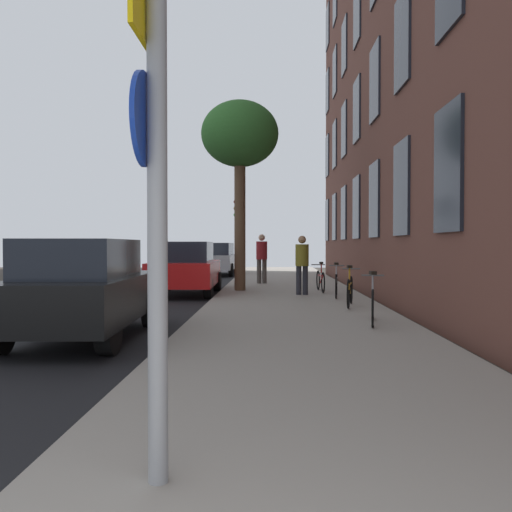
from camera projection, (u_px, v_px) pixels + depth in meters
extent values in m
plane|color=#332D28|center=(168.00, 298.00, 15.75)|extent=(41.80, 41.80, 0.00)
cube|color=black|center=(96.00, 298.00, 15.80)|extent=(7.00, 38.00, 0.01)
cube|color=gray|center=(289.00, 296.00, 15.65)|extent=(4.20, 38.00, 0.12)
cube|color=#1E232D|center=(448.00, 168.00, 8.79)|extent=(0.06, 1.32, 2.06)
cube|color=#1E232D|center=(401.00, 188.00, 11.91)|extent=(0.06, 1.32, 2.06)
cube|color=#1E232D|center=(374.00, 200.00, 15.04)|extent=(0.06, 1.32, 2.06)
cube|color=#1E232D|center=(356.00, 208.00, 18.16)|extent=(0.06, 1.32, 2.06)
cube|color=#1E232D|center=(344.00, 213.00, 21.28)|extent=(0.06, 1.32, 2.06)
cube|color=#1E232D|center=(334.00, 217.00, 24.41)|extent=(0.06, 1.32, 2.06)
cube|color=#1E232D|center=(327.00, 220.00, 27.53)|extent=(0.06, 1.32, 2.06)
cube|color=#1E232D|center=(402.00, 40.00, 11.85)|extent=(0.06, 1.32, 2.06)
cube|color=#1E232D|center=(375.00, 82.00, 14.97)|extent=(0.06, 1.32, 2.06)
cube|color=#1E232D|center=(357.00, 110.00, 18.09)|extent=(0.06, 1.32, 2.06)
cube|color=#1E232D|center=(344.00, 130.00, 21.22)|extent=(0.06, 1.32, 2.06)
cube|color=#1E232D|center=(335.00, 145.00, 24.34)|extent=(0.06, 1.32, 2.06)
cube|color=#1E232D|center=(327.00, 156.00, 27.46)|extent=(0.06, 1.32, 2.06)
cube|color=#1E232D|center=(357.00, 12.00, 18.02)|extent=(0.06, 1.32, 2.06)
cube|color=#1E232D|center=(344.00, 47.00, 21.15)|extent=(0.06, 1.32, 2.06)
cube|color=#1E232D|center=(335.00, 72.00, 24.27)|extent=(0.06, 1.32, 2.06)
cube|color=#1E232D|center=(327.00, 92.00, 27.39)|extent=(0.06, 1.32, 2.06)
cube|color=#1E232D|center=(328.00, 27.00, 27.33)|extent=(0.06, 1.32, 2.06)
cylinder|color=gray|center=(157.00, 226.00, 3.24)|extent=(0.12, 0.12, 3.07)
cylinder|color=#14339E|center=(144.00, 119.00, 3.23)|extent=(0.03, 0.56, 0.56)
cylinder|color=black|center=(243.00, 239.00, 21.79)|extent=(0.12, 0.12, 3.33)
cube|color=black|center=(238.00, 208.00, 21.77)|extent=(0.20, 0.24, 0.80)
sphere|color=#4B0707|center=(236.00, 202.00, 21.77)|extent=(0.16, 0.16, 0.16)
sphere|color=#523707|center=(236.00, 208.00, 21.78)|extent=(0.16, 0.16, 0.16)
sphere|color=green|center=(236.00, 215.00, 21.78)|extent=(0.16, 0.16, 0.16)
cylinder|color=brown|center=(240.00, 224.00, 16.96)|extent=(0.35, 0.35, 4.15)
ellipsoid|color=#2D6628|center=(240.00, 134.00, 16.90)|extent=(2.40, 2.40, 2.04)
torus|color=black|center=(373.00, 302.00, 10.30)|extent=(0.16, 0.66, 0.66)
torus|color=black|center=(373.00, 308.00, 9.35)|extent=(0.16, 0.66, 0.66)
cylinder|color=#99999E|center=(373.00, 295.00, 9.82)|extent=(0.20, 0.82, 0.04)
cylinder|color=#99999E|center=(373.00, 301.00, 9.58)|extent=(0.14, 0.50, 0.27)
cylinder|color=#99999E|center=(373.00, 282.00, 9.67)|extent=(0.04, 0.04, 0.28)
cube|color=black|center=(373.00, 273.00, 9.67)|extent=(0.10, 0.24, 0.06)
cylinder|color=#4C4C4C|center=(373.00, 275.00, 10.29)|extent=(0.42, 0.11, 0.03)
torus|color=black|center=(351.00, 290.00, 13.12)|extent=(0.17, 0.66, 0.66)
torus|color=black|center=(348.00, 294.00, 12.07)|extent=(0.17, 0.66, 0.66)
cylinder|color=#C68C19|center=(350.00, 284.00, 12.59)|extent=(0.23, 0.91, 0.04)
cylinder|color=#C68C19|center=(349.00, 288.00, 12.33)|extent=(0.16, 0.55, 0.30)
cylinder|color=#C68C19|center=(350.00, 274.00, 12.43)|extent=(0.04, 0.04, 0.28)
cube|color=black|center=(350.00, 267.00, 12.42)|extent=(0.10, 0.24, 0.06)
cylinder|color=#4C4C4C|center=(351.00, 269.00, 13.11)|extent=(0.42, 0.11, 0.03)
torus|color=black|center=(337.00, 283.00, 15.39)|extent=(0.13, 0.65, 0.65)
torus|color=black|center=(336.00, 286.00, 14.31)|extent=(0.13, 0.65, 0.65)
cylinder|color=#99999E|center=(336.00, 278.00, 14.85)|extent=(0.17, 0.93, 0.04)
cylinder|color=#99999E|center=(336.00, 282.00, 14.58)|extent=(0.12, 0.56, 0.30)
cylinder|color=#99999E|center=(336.00, 270.00, 14.68)|extent=(0.04, 0.04, 0.28)
cube|color=black|center=(336.00, 264.00, 14.68)|extent=(0.10, 0.24, 0.06)
cylinder|color=#4C4C4C|center=(337.00, 266.00, 15.38)|extent=(0.42, 0.09, 0.03)
torus|color=black|center=(318.00, 280.00, 17.13)|extent=(0.07, 0.61, 0.61)
torus|color=black|center=(323.00, 282.00, 16.07)|extent=(0.07, 0.61, 0.61)
cylinder|color=#B21E1E|center=(321.00, 276.00, 16.60)|extent=(0.09, 0.90, 0.04)
cylinder|color=#B21E1E|center=(322.00, 279.00, 16.33)|extent=(0.07, 0.55, 0.29)
cylinder|color=#B21E1E|center=(321.00, 268.00, 16.43)|extent=(0.04, 0.04, 0.28)
cube|color=black|center=(321.00, 263.00, 16.43)|extent=(0.10, 0.24, 0.06)
cylinder|color=#4C4C4C|center=(318.00, 265.00, 17.12)|extent=(0.42, 0.05, 0.03)
cylinder|color=#26262D|center=(299.00, 280.00, 15.48)|extent=(0.15, 0.15, 0.82)
cylinder|color=#26262D|center=(305.00, 280.00, 15.48)|extent=(0.15, 0.15, 0.82)
cylinder|color=olive|center=(302.00, 255.00, 15.46)|extent=(0.44, 0.44, 0.61)
sphere|color=#936B4C|center=(302.00, 240.00, 15.46)|extent=(0.22, 0.22, 0.22)
cylinder|color=#4C4742|center=(259.00, 271.00, 20.02)|extent=(0.17, 0.17, 0.88)
cylinder|color=#4C4742|center=(264.00, 271.00, 20.02)|extent=(0.17, 0.17, 0.88)
cylinder|color=maroon|center=(262.00, 250.00, 20.01)|extent=(0.55, 0.55, 0.66)
sphere|color=tan|center=(262.00, 238.00, 20.00)|extent=(0.24, 0.24, 0.24)
cube|color=black|center=(86.00, 298.00, 8.87)|extent=(1.86, 4.18, 0.70)
cube|color=#1E232D|center=(81.00, 258.00, 8.65)|extent=(1.52, 2.36, 0.60)
cylinder|color=black|center=(69.00, 309.00, 10.21)|extent=(0.22, 0.64, 0.64)
cylinder|color=black|center=(150.00, 310.00, 10.17)|extent=(0.22, 0.64, 0.64)
cylinder|color=black|center=(109.00, 332.00, 7.54)|extent=(0.22, 0.64, 0.64)
cube|color=red|center=(186.00, 273.00, 16.69)|extent=(1.93, 4.15, 0.70)
cube|color=#1E232D|center=(185.00, 252.00, 16.47)|extent=(1.59, 2.34, 0.60)
cylinder|color=black|center=(167.00, 281.00, 18.03)|extent=(0.22, 0.64, 0.64)
cylinder|color=black|center=(217.00, 281.00, 17.99)|extent=(0.22, 0.64, 0.64)
cylinder|color=black|center=(150.00, 288.00, 15.41)|extent=(0.22, 0.64, 0.64)
cylinder|color=black|center=(208.00, 288.00, 15.36)|extent=(0.22, 0.64, 0.64)
cube|color=#B7B7BC|center=(216.00, 262.00, 27.51)|extent=(1.98, 4.52, 0.70)
cube|color=#1E232D|center=(216.00, 249.00, 27.27)|extent=(1.62, 2.55, 0.60)
cylinder|color=black|center=(203.00, 267.00, 28.97)|extent=(0.22, 0.64, 0.64)
cylinder|color=black|center=(235.00, 267.00, 28.92)|extent=(0.22, 0.64, 0.64)
cylinder|color=black|center=(196.00, 270.00, 26.11)|extent=(0.22, 0.64, 0.64)
cylinder|color=black|center=(231.00, 270.00, 26.07)|extent=(0.22, 0.64, 0.64)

